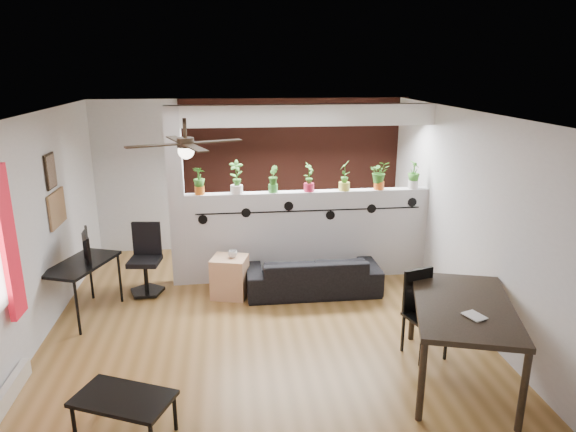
# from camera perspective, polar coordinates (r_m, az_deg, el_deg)

# --- Properties ---
(room_shell) EXTENTS (6.30, 7.10, 2.90)m
(room_shell) POSITION_cam_1_polar(r_m,az_deg,el_deg) (6.02, -2.95, -1.25)
(room_shell) COLOR brown
(room_shell) RESTS_ON ground
(partition_wall) EXTENTS (3.60, 0.18, 1.35)m
(partition_wall) POSITION_cam_1_polar(r_m,az_deg,el_deg) (7.71, 2.28, -2.11)
(partition_wall) COLOR #BCBCC1
(partition_wall) RESTS_ON ground
(ceiling_header) EXTENTS (3.60, 0.18, 0.30)m
(ceiling_header) POSITION_cam_1_polar(r_m,az_deg,el_deg) (7.35, 2.44, 11.13)
(ceiling_header) COLOR silver
(ceiling_header) RESTS_ON room_shell
(pier_column) EXTENTS (0.22, 0.20, 2.60)m
(pier_column) POSITION_cam_1_polar(r_m,az_deg,el_deg) (7.48, -12.27, 1.92)
(pier_column) COLOR #BCBCC1
(pier_column) RESTS_ON ground
(brick_panel) EXTENTS (3.90, 0.05, 2.60)m
(brick_panel) POSITION_cam_1_polar(r_m,az_deg,el_deg) (8.96, 0.84, 4.65)
(brick_panel) COLOR #973D2B
(brick_panel) RESTS_ON ground
(vine_decal) EXTENTS (3.31, 0.01, 0.30)m
(vine_decal) POSITION_cam_1_polar(r_m,az_deg,el_deg) (7.50, 2.43, 0.59)
(vine_decal) COLOR black
(vine_decal) RESTS_ON partition_wall
(baseboard_heater) EXTENTS (0.08, 1.00, 0.18)m
(baseboard_heater) POSITION_cam_1_polar(r_m,az_deg,el_deg) (5.86, -28.68, -17.00)
(baseboard_heater) COLOR silver
(baseboard_heater) RESTS_ON ground
(corkboard) EXTENTS (0.03, 0.60, 0.45)m
(corkboard) POSITION_cam_1_polar(r_m,az_deg,el_deg) (7.24, -24.28, 0.76)
(corkboard) COLOR olive
(corkboard) RESTS_ON room_shell
(framed_art) EXTENTS (0.03, 0.34, 0.44)m
(framed_art) POSITION_cam_1_polar(r_m,az_deg,el_deg) (7.09, -24.89, 4.55)
(framed_art) COLOR #8C7259
(framed_art) RESTS_ON room_shell
(ceiling_fan) EXTENTS (1.19, 1.19, 0.43)m
(ceiling_fan) POSITION_cam_1_polar(r_m,az_deg,el_deg) (5.50, -11.30, 7.65)
(ceiling_fan) COLOR black
(ceiling_fan) RESTS_ON room_shell
(potted_plant_0) EXTENTS (0.24, 0.21, 0.40)m
(potted_plant_0) POSITION_cam_1_polar(r_m,az_deg,el_deg) (7.40, -9.85, 3.99)
(potted_plant_0) COLOR orange
(potted_plant_0) RESTS_ON partition_wall
(potted_plant_1) EXTENTS (0.27, 0.22, 0.48)m
(potted_plant_1) POSITION_cam_1_polar(r_m,az_deg,el_deg) (7.38, -5.77, 4.43)
(potted_plant_1) COLOR white
(potted_plant_1) RESTS_ON partition_wall
(potted_plant_2) EXTENTS (0.16, 0.20, 0.39)m
(potted_plant_2) POSITION_cam_1_polar(r_m,az_deg,el_deg) (7.42, -1.68, 4.20)
(potted_plant_2) COLOR green
(potted_plant_2) RESTS_ON partition_wall
(potted_plant_3) EXTENTS (0.27, 0.28, 0.43)m
(potted_plant_3) POSITION_cam_1_polar(r_m,az_deg,el_deg) (7.48, 2.35, 4.44)
(potted_plant_3) COLOR #BC1E3C
(potted_plant_3) RESTS_ON partition_wall
(potted_plant_4) EXTENTS (0.26, 0.29, 0.45)m
(potted_plant_4) POSITION_cam_1_polar(r_m,az_deg,el_deg) (7.58, 6.30, 4.60)
(potted_plant_4) COLOR #D4D14B
(potted_plant_4) RESTS_ON partition_wall
(potted_plant_5) EXTENTS (0.24, 0.20, 0.43)m
(potted_plant_5) POSITION_cam_1_polar(r_m,az_deg,el_deg) (7.71, 10.13, 4.57)
(potted_plant_5) COLOR #E05C1A
(potted_plant_5) RESTS_ON partition_wall
(potted_plant_6) EXTENTS (0.24, 0.26, 0.41)m
(potted_plant_6) POSITION_cam_1_polar(r_m,az_deg,el_deg) (7.88, 13.80, 4.56)
(potted_plant_6) COLOR silver
(potted_plant_6) RESTS_ON partition_wall
(sofa) EXTENTS (1.79, 0.71, 0.52)m
(sofa) POSITION_cam_1_polar(r_m,az_deg,el_deg) (7.34, 2.79, -6.54)
(sofa) COLOR black
(sofa) RESTS_ON ground
(cube_shelf) EXTENTS (0.56, 0.53, 0.57)m
(cube_shelf) POSITION_cam_1_polar(r_m,az_deg,el_deg) (7.25, -6.48, -6.73)
(cube_shelf) COLOR tan
(cube_shelf) RESTS_ON ground
(cup) EXTENTS (0.16, 0.16, 0.10)m
(cup) POSITION_cam_1_polar(r_m,az_deg,el_deg) (7.13, -6.17, -4.23)
(cup) COLOR gray
(cup) RESTS_ON cube_shelf
(computer_desk) EXTENTS (0.85, 1.13, 0.73)m
(computer_desk) POSITION_cam_1_polar(r_m,az_deg,el_deg) (7.02, -21.94, -5.35)
(computer_desk) COLOR black
(computer_desk) RESTS_ON ground
(monitor) EXTENTS (0.34, 0.15, 0.19)m
(monitor) POSITION_cam_1_polar(r_m,az_deg,el_deg) (7.10, -21.78, -3.66)
(monitor) COLOR black
(monitor) RESTS_ON computer_desk
(office_chair) EXTENTS (0.51, 0.51, 0.99)m
(office_chair) POSITION_cam_1_polar(r_m,az_deg,el_deg) (7.54, -15.49, -5.11)
(office_chair) COLOR black
(office_chair) RESTS_ON ground
(dining_table) EXTENTS (1.35, 1.75, 0.85)m
(dining_table) POSITION_cam_1_polar(r_m,az_deg,el_deg) (5.49, 18.91, -10.08)
(dining_table) COLOR black
(dining_table) RESTS_ON ground
(book) EXTENTS (0.21, 0.24, 0.02)m
(book) POSITION_cam_1_polar(r_m,az_deg,el_deg) (5.16, 19.42, -10.62)
(book) COLOR gray
(book) RESTS_ON dining_table
(folding_chair) EXTENTS (0.49, 0.49, 0.97)m
(folding_chair) POSITION_cam_1_polar(r_m,az_deg,el_deg) (5.94, 14.60, -9.57)
(folding_chair) COLOR black
(folding_chair) RESTS_ON ground
(coffee_table) EXTENTS (0.95, 0.76, 0.39)m
(coffee_table) POSITION_cam_1_polar(r_m,az_deg,el_deg) (4.90, -17.82, -18.97)
(coffee_table) COLOR black
(coffee_table) RESTS_ON ground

